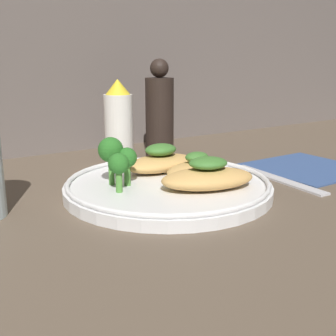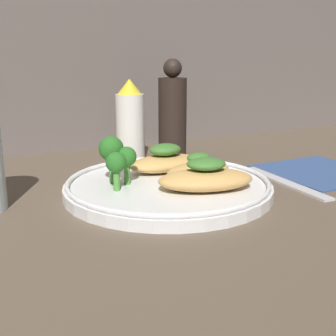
{
  "view_description": "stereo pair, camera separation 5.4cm",
  "coord_description": "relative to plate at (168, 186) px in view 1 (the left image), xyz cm",
  "views": [
    {
      "loc": [
        -28.97,
        -43.74,
        16.9
      ],
      "look_at": [
        0.0,
        0.0,
        3.4
      ],
      "focal_mm": 45.0,
      "sensor_mm": 36.0,
      "label": 1
    },
    {
      "loc": [
        -24.31,
        -46.49,
        16.9
      ],
      "look_at": [
        0.0,
        0.0,
        3.4
      ],
      "focal_mm": 45.0,
      "sensor_mm": 36.0,
      "label": 2
    }
  ],
  "objects": [
    {
      "name": "grilled_meat_back",
      "position": [
        2.46,
        5.57,
        1.89
      ],
      "size": [
        11.27,
        6.49,
        3.99
      ],
      "color": "tan",
      "rests_on": "plate"
    },
    {
      "name": "sauce_bottle",
      "position": [
        2.85,
        19.28,
        5.66
      ],
      "size": [
        4.8,
        4.8,
        13.9
      ],
      "color": "white",
      "rests_on": "ground_plane"
    },
    {
      "name": "grilled_meat_middle",
      "position": [
        4.63,
        -0.13,
        1.68
      ],
      "size": [
        10.17,
        6.59,
        3.55
      ],
      "color": "tan",
      "rests_on": "plate"
    },
    {
      "name": "plate",
      "position": [
        0.0,
        0.0,
        0.0
      ],
      "size": [
        26.88,
        26.88,
        2.0
      ],
      "color": "white",
      "rests_on": "ground_plane"
    },
    {
      "name": "ground_plane",
      "position": [
        0.0,
        0.0,
        -1.49
      ],
      "size": [
        180.0,
        180.0,
        1.0
      ],
      "primitive_type": "cube",
      "color": "brown"
    },
    {
      "name": "fork",
      "position": [
        16.71,
        -3.59,
        -0.69
      ],
      "size": [
        2.95,
        17.38,
        0.6
      ],
      "color": "silver",
      "rests_on": "ground_plane"
    },
    {
      "name": "grilled_meat_front",
      "position": [
        2.74,
        -4.75,
        1.94
      ],
      "size": [
        13.15,
        9.45,
        4.0
      ],
      "color": "tan",
      "rests_on": "plate"
    },
    {
      "name": "pepper_grinder",
      "position": [
        10.97,
        19.28,
        6.73
      ],
      "size": [
        5.01,
        5.01,
        17.16
      ],
      "color": "black",
      "rests_on": "ground_plane"
    },
    {
      "name": "broccoli_bunch",
      "position": [
        -6.2,
        2.24,
        4.29
      ],
      "size": [
        4.71,
        5.86,
        6.16
      ],
      "color": "#4C8E38",
      "rests_on": "plate"
    },
    {
      "name": "napkin",
      "position": [
        25.84,
        -1.47,
        -0.79
      ],
      "size": [
        15.89,
        15.89,
        0.4
      ],
      "color": "#334C7F",
      "rests_on": "ground_plane"
    }
  ]
}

